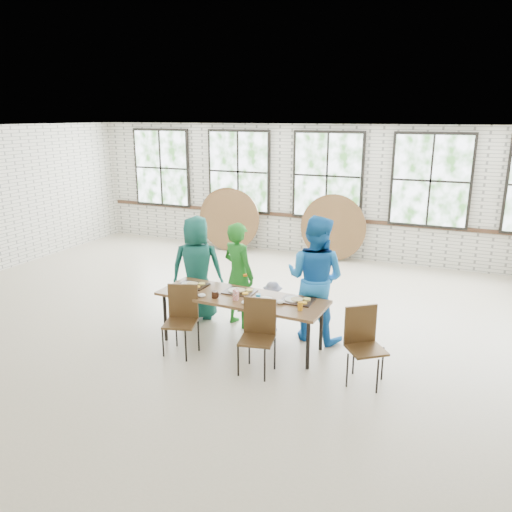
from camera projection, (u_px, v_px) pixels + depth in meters
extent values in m
plane|color=beige|center=(246.00, 327.00, 7.75)|extent=(12.00, 12.00, 0.00)
plane|color=white|center=(245.00, 129.00, 6.94)|extent=(12.00, 12.00, 0.00)
plane|color=silver|center=(328.00, 192.00, 11.32)|extent=(12.00, 0.00, 12.00)
cube|color=#422819|center=(326.00, 218.00, 11.46)|extent=(11.80, 0.05, 0.08)
cube|color=black|center=(162.00, 168.00, 12.85)|extent=(1.62, 0.05, 1.97)
cube|color=white|center=(161.00, 168.00, 12.82)|extent=(1.50, 0.01, 1.85)
cube|color=black|center=(239.00, 172.00, 12.01)|extent=(1.62, 0.05, 1.97)
cube|color=white|center=(238.00, 172.00, 11.98)|extent=(1.50, 0.01, 1.85)
cube|color=black|center=(327.00, 176.00, 11.17)|extent=(1.62, 0.05, 1.97)
cube|color=white|center=(327.00, 176.00, 11.14)|extent=(1.50, 0.01, 1.85)
cube|color=black|center=(431.00, 181.00, 10.33)|extent=(1.62, 0.05, 1.97)
cube|color=white|center=(431.00, 181.00, 10.30)|extent=(1.50, 0.01, 1.85)
cube|color=brown|center=(241.00, 298.00, 6.97)|extent=(2.43, 0.90, 0.04)
cylinder|color=black|center=(165.00, 318.00, 7.22)|extent=(0.05, 0.05, 0.70)
cylinder|color=black|center=(187.00, 304.00, 7.75)|extent=(0.05, 0.05, 0.70)
cylinder|color=black|center=(308.00, 344.00, 6.39)|extent=(0.05, 0.05, 0.70)
cylinder|color=black|center=(321.00, 327.00, 6.92)|extent=(0.05, 0.05, 0.70)
cube|color=#483018|center=(180.00, 323.00, 6.78)|extent=(0.52, 0.50, 0.03)
cube|color=#483018|center=(183.00, 301.00, 6.89)|extent=(0.41, 0.15, 0.50)
cylinder|color=black|center=(163.00, 342.00, 6.76)|extent=(0.02, 0.02, 0.44)
cylinder|color=black|center=(176.00, 332.00, 7.06)|extent=(0.02, 0.02, 0.44)
cylinder|color=black|center=(186.00, 346.00, 6.62)|extent=(0.02, 0.02, 0.44)
cylinder|color=black|center=(199.00, 336.00, 6.92)|extent=(0.02, 0.02, 0.44)
cube|color=#483018|center=(257.00, 340.00, 6.27)|extent=(0.49, 0.47, 0.03)
cube|color=#483018|center=(260.00, 316.00, 6.38)|extent=(0.42, 0.11, 0.50)
cylinder|color=black|center=(238.00, 360.00, 6.25)|extent=(0.02, 0.02, 0.44)
cylinder|color=black|center=(249.00, 349.00, 6.55)|extent=(0.02, 0.02, 0.44)
cylinder|color=black|center=(265.00, 365.00, 6.12)|extent=(0.02, 0.02, 0.44)
cylinder|color=black|center=(275.00, 354.00, 6.42)|extent=(0.02, 0.02, 0.44)
cube|color=#483018|center=(366.00, 350.00, 6.02)|extent=(0.58, 0.57, 0.03)
cube|color=#483018|center=(360.00, 324.00, 6.12)|extent=(0.35, 0.28, 0.50)
cylinder|color=black|center=(347.00, 370.00, 6.00)|extent=(0.02, 0.02, 0.44)
cylinder|color=black|center=(354.00, 358.00, 6.30)|extent=(0.02, 0.02, 0.44)
cylinder|color=black|center=(377.00, 376.00, 5.86)|extent=(0.02, 0.02, 0.44)
cylinder|color=black|center=(382.00, 364.00, 6.16)|extent=(0.02, 0.02, 0.44)
imported|color=#16544E|center=(197.00, 268.00, 7.92)|extent=(0.96, 0.80, 1.68)
imported|color=#1F7421|center=(238.00, 275.00, 7.65)|extent=(0.70, 0.59, 1.64)
imported|color=#191441|center=(273.00, 306.00, 7.55)|extent=(0.56, 0.42, 0.78)
imported|color=blue|center=(315.00, 278.00, 7.16)|extent=(0.99, 0.82, 1.84)
cube|color=black|center=(192.00, 285.00, 7.39)|extent=(0.44, 0.33, 0.02)
cube|color=black|center=(240.00, 292.00, 7.12)|extent=(0.44, 0.33, 0.02)
cube|color=black|center=(297.00, 301.00, 6.77)|extent=(0.44, 0.33, 0.02)
cylinder|color=black|center=(215.00, 295.00, 6.90)|extent=(0.09, 0.09, 0.09)
cube|color=red|center=(236.00, 296.00, 6.81)|extent=(0.07, 0.06, 0.11)
cylinder|color=#1A84C4|center=(258.00, 298.00, 6.77)|extent=(0.07, 0.07, 0.10)
cylinder|color=orange|center=(300.00, 306.00, 6.46)|extent=(0.07, 0.07, 0.11)
cylinder|color=white|center=(266.00, 302.00, 6.62)|extent=(0.17, 0.17, 0.10)
ellipsoid|color=white|center=(202.00, 295.00, 6.93)|extent=(0.11, 0.11, 0.05)
ellipsoid|color=white|center=(245.00, 302.00, 6.68)|extent=(0.11, 0.11, 0.05)
ellipsoid|color=white|center=(280.00, 302.00, 6.69)|extent=(0.11, 0.11, 0.05)
cylinder|color=brown|center=(227.00, 219.00, 12.22)|extent=(1.50, 0.22, 1.50)
cylinder|color=brown|center=(230.00, 220.00, 12.08)|extent=(1.50, 0.35, 1.48)
cylinder|color=brown|center=(333.00, 228.00, 11.20)|extent=(1.50, 0.20, 1.50)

